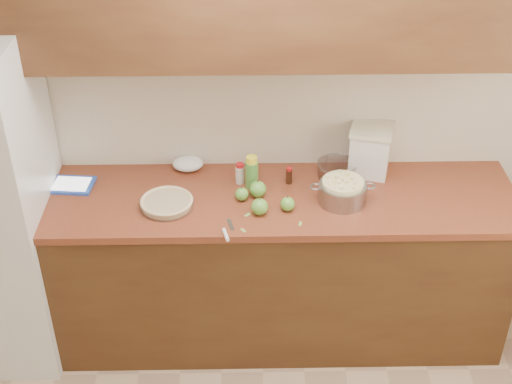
{
  "coord_description": "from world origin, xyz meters",
  "views": [
    {
      "loc": [
        -0.09,
        -1.55,
        2.97
      ],
      "look_at": [
        -0.03,
        1.43,
        0.98
      ],
      "focal_mm": 50.0,
      "sensor_mm": 36.0,
      "label": 1
    }
  ],
  "objects_px": {
    "pie": "(167,203)",
    "tablet": "(72,185)",
    "colander": "(342,192)",
    "flour_canister": "(370,149)"
  },
  "relations": [
    {
      "from": "pie",
      "to": "tablet",
      "type": "bearing_deg",
      "value": 159.15
    },
    {
      "from": "tablet",
      "to": "colander",
      "type": "bearing_deg",
      "value": -1.35
    },
    {
      "from": "pie",
      "to": "flour_canister",
      "type": "relative_size",
      "value": 1.03
    },
    {
      "from": "flour_canister",
      "to": "colander",
      "type": "bearing_deg",
      "value": -121.68
    },
    {
      "from": "flour_canister",
      "to": "tablet",
      "type": "relative_size",
      "value": 1.12
    },
    {
      "from": "pie",
      "to": "flour_canister",
      "type": "xyz_separation_m",
      "value": [
        1.06,
        0.32,
        0.11
      ]
    },
    {
      "from": "colander",
      "to": "tablet",
      "type": "relative_size",
      "value": 1.38
    },
    {
      "from": "pie",
      "to": "tablet",
      "type": "distance_m",
      "value": 0.55
    },
    {
      "from": "pie",
      "to": "tablet",
      "type": "relative_size",
      "value": 1.15
    },
    {
      "from": "pie",
      "to": "colander",
      "type": "distance_m",
      "value": 0.88
    }
  ]
}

